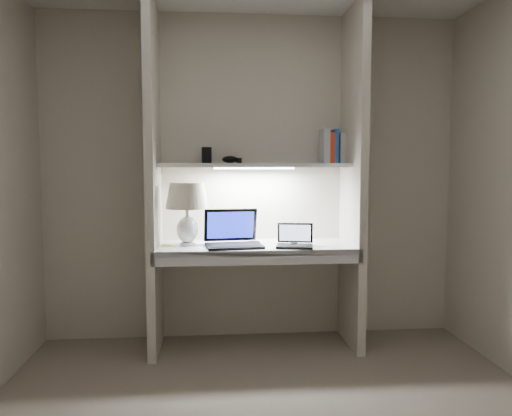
{
  "coord_description": "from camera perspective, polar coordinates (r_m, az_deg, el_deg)",
  "views": [
    {
      "loc": [
        -0.32,
        -2.39,
        1.35
      ],
      "look_at": [
        -0.01,
        1.05,
        1.05
      ],
      "focal_mm": 35.0,
      "sensor_mm": 36.0,
      "label": 1
    }
  ],
  "objects": [
    {
      "name": "alcove_panel_left",
      "position": [
        3.64,
        -11.65,
        3.23
      ],
      "size": [
        0.06,
        0.55,
        2.5
      ],
      "primitive_type": "cube",
      "color": "beige",
      "rests_on": "floor"
    },
    {
      "name": "shelf_box",
      "position": [
        3.81,
        -5.67,
        6.02
      ],
      "size": [
        0.08,
        0.06,
        0.12
      ],
      "primitive_type": "cube",
      "rotation": [
        0.0,
        0.0,
        0.11
      ],
      "color": "black",
      "rests_on": "shelf"
    },
    {
      "name": "speaker",
      "position": [
        3.82,
        3.6,
        -2.81
      ],
      "size": [
        0.11,
        0.1,
        0.13
      ],
      "primitive_type": "cube",
      "rotation": [
        0.0,
        0.0,
        -0.38
      ],
      "color": "silver",
      "rests_on": "desk"
    },
    {
      "name": "back_wall",
      "position": [
        3.9,
        -0.46,
        3.44
      ],
      "size": [
        3.2,
        0.01,
        2.5
      ],
      "primitive_type": "cube",
      "color": "beige",
      "rests_on": "floor"
    },
    {
      "name": "mouse",
      "position": [
        3.58,
        4.26,
        -4.18
      ],
      "size": [
        0.1,
        0.08,
        0.03
      ],
      "primitive_type": "ellipsoid",
      "rotation": [
        0.0,
        0.0,
        0.3
      ],
      "color": "black",
      "rests_on": "desk"
    },
    {
      "name": "desk_apron",
      "position": [
        3.43,
        0.28,
        -5.68
      ],
      "size": [
        1.46,
        0.03,
        0.1
      ],
      "primitive_type": "cube",
      "color": "silver",
      "rests_on": "desk"
    },
    {
      "name": "cable_coil",
      "position": [
        3.74,
        -0.28,
        -3.91
      ],
      "size": [
        0.1,
        0.1,
        0.01
      ],
      "primitive_type": "torus",
      "rotation": [
        0.0,
        0.0,
        0.08
      ],
      "color": "black",
      "rests_on": "desk"
    },
    {
      "name": "strip_light",
      "position": [
        3.72,
        -0.23,
        4.57
      ],
      "size": [
        0.6,
        0.04,
        0.02
      ],
      "primitive_type": "cube",
      "color": "white",
      "rests_on": "shelf"
    },
    {
      "name": "shelf",
      "position": [
        3.72,
        -0.23,
        4.91
      ],
      "size": [
        1.4,
        0.36,
        0.03
      ],
      "primitive_type": "cube",
      "color": "silver",
      "rests_on": "back_wall"
    },
    {
      "name": "alcove_panel_right",
      "position": [
        3.76,
        11.06,
        3.3
      ],
      "size": [
        0.06,
        0.55,
        2.5
      ],
      "primitive_type": "cube",
      "color": "beige",
      "rests_on": "floor"
    },
    {
      "name": "sticky_note",
      "position": [
        3.68,
        -10.12,
        -4.22
      ],
      "size": [
        0.09,
        0.09,
        0.0
      ],
      "primitive_type": "cube",
      "rotation": [
        0.0,
        0.0,
        -0.22
      ],
      "color": "yellow",
      "rests_on": "desk"
    },
    {
      "name": "desk",
      "position": [
        3.68,
        -0.1,
        -4.48
      ],
      "size": [
        1.4,
        0.55,
        0.04
      ],
      "primitive_type": "cube",
      "color": "white",
      "rests_on": "alcove_panel_left"
    },
    {
      "name": "shelf_gadget",
      "position": [
        3.79,
        -2.98,
        5.56
      ],
      "size": [
        0.15,
        0.13,
        0.05
      ],
      "primitive_type": "ellipsoid",
      "rotation": [
        0.0,
        0.0,
        0.32
      ],
      "color": "black",
      "rests_on": "shelf"
    },
    {
      "name": "book_row",
      "position": [
        3.91,
        9.23,
        6.86
      ],
      "size": [
        0.25,
        0.17,
        0.26
      ],
      "color": "#BBBBBB",
      "rests_on": "shelf"
    },
    {
      "name": "laptop_main",
      "position": [
        3.61,
        -2.67,
        -3.42
      ],
      "size": [
        0.43,
        0.38,
        0.26
      ],
      "rotation": [
        0.0,
        0.0,
        0.12
      ],
      "color": "black",
      "rests_on": "desk"
    },
    {
      "name": "laptop_netbook",
      "position": [
        3.57,
        4.45,
        -3.82
      ],
      "size": [
        0.29,
        0.27,
        0.17
      ],
      "rotation": [
        0.0,
        0.0,
        -0.2
      ],
      "color": "black",
      "rests_on": "desk"
    },
    {
      "name": "table_lamp",
      "position": [
        3.63,
        -7.89,
        0.55
      ],
      "size": [
        0.31,
        0.31,
        0.46
      ],
      "color": "white",
      "rests_on": "desk"
    }
  ]
}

